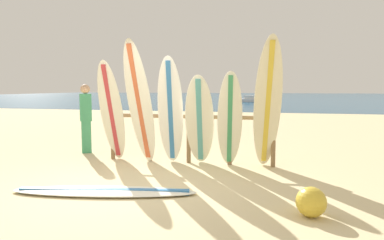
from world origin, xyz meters
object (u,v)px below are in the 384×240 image
Objects in this scene: surfboard_lying_on_sand at (104,191)px; small_boat_offshore at (250,100)px; surfboard_leaning_left at (140,103)px; beachgoer_standing at (86,115)px; surfboard_leaning_center at (200,121)px; beach_ball at (311,202)px; surfboard_leaning_right at (268,104)px; surfboard_leaning_center_right at (230,120)px; surfboard_leaning_center_left at (170,112)px; surfboard_leaning_far_left at (112,112)px; surfboard_rack at (189,130)px.

surfboard_lying_on_sand is 34.67m from small_boat_offshore.
beachgoer_standing is (-1.79, 0.96, -0.36)m from surfboard_leaning_left.
surfboard_leaning_center is at bearing -87.38° from small_boat_offshore.
surfboard_leaning_left is 2.06m from beachgoer_standing.
beachgoer_standing is 4.45× the size of beach_ball.
surfboard_leaning_right is at bearing -85.05° from small_boat_offshore.
surfboard_leaning_left is 1.53× the size of beachgoer_standing.
surfboard_leaning_center_right is 0.58× the size of small_boat_offshore.
small_boat_offshore is at bearing 91.58° from surfboard_leaning_center_left.
surfboard_leaning_right is 1.52× the size of beachgoer_standing.
surfboard_leaning_center_left reaches higher than small_boat_offshore.
surfboard_leaning_far_left is 0.98× the size of surfboard_leaning_center_left.
surfboard_leaning_left reaches higher than beachgoer_standing.
surfboard_leaning_left reaches higher than beach_ball.
surfboard_rack reaches higher than surfboard_lying_on_sand.
surfboard_rack is 1.95× the size of surfboard_leaning_center.
surfboard_rack is at bearing 12.21° from surfboard_leaning_far_left.
surfboard_leaning_center_left is (0.63, 0.08, -0.17)m from surfboard_leaning_left.
surfboard_leaning_left is at bearing -173.20° from surfboard_leaning_center_left.
small_boat_offshore is 8.83× the size of beach_ball.
small_boat_offshore is at bearing 94.95° from surfboard_leaning_right.
surfboard_leaning_far_left is 1.31m from surfboard_leaning_center_left.
beachgoer_standing is at bearing 169.09° from surfboard_rack.
small_boat_offshore is at bearing 95.62° from beach_ball.
surfboard_rack is 1.67m from surfboard_leaning_far_left.
small_boat_offshore is at bearing 92.62° from surfboard_leaning_center.
surfboard_leaning_center_left is at bearing -173.21° from surfboard_leaning_center.
beach_ball is (2.25, -2.74, -0.52)m from surfboard_rack.
surfboard_leaning_far_left is 1.13× the size of surfboard_leaning_center_right.
surfboard_leaning_center is 3.12m from beachgoer_standing.
surfboard_lying_on_sand is at bearing -56.00° from beachgoer_standing.
surfboard_lying_on_sand is at bearing 174.48° from beach_ball.
surfboard_lying_on_sand is at bearing -137.48° from surfboard_leaning_right.
small_boat_offshore is (-2.82, 32.53, -1.02)m from surfboard_leaning_right.
surfboard_leaning_far_left reaches higher than surfboard_leaning_center.
surfboard_leaning_far_left is 1.16× the size of surfboard_leaning_center.
surfboard_rack is 1.09× the size of small_boat_offshore.
surfboard_leaning_center_right is at bearing 3.84° from surfboard_leaning_left.
surfboard_rack is at bearing 51.69° from surfboard_leaning_center_left.
surfboard_leaning_center_right is at bearing 53.15° from surfboard_lying_on_sand.
surfboard_leaning_right is at bearing -11.04° from beachgoer_standing.
surfboard_rack is at bearing 129.36° from beach_ball.
surfboard_leaning_left is 1.28m from surfboard_leaning_center.
surfboard_leaning_far_left reaches higher than small_boat_offshore.
surfboard_leaning_center_left reaches higher than surfboard_leaning_center.
beachgoer_standing is (-2.42, 0.88, -0.18)m from surfboard_leaning_center_left.
beach_ball is at bearing -84.38° from small_boat_offshore.
beachgoer_standing reaches higher than small_boat_offshore.
small_boat_offshore is at bearing 89.29° from surfboard_leaning_far_left.
surfboard_leaning_far_left is 1.42m from beachgoer_standing.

